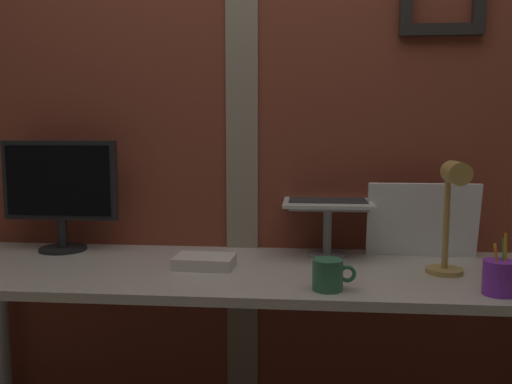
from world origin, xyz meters
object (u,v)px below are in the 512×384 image
object	(u,v)px
desk_lamp	(451,206)
pen_cup	(499,277)
whiteboard_panel	(422,220)
monitor	(60,186)
coffee_mug	(328,275)
laptop	(327,189)

from	to	relation	value
desk_lamp	pen_cup	size ratio (longest dim) A/B	2.09
whiteboard_panel	pen_cup	world-z (taller)	whiteboard_panel
monitor	desk_lamp	world-z (taller)	monitor
desk_lamp	coffee_mug	bearing A→B (deg)	-156.42
monitor	coffee_mug	xyz separation A→B (m)	(1.01, -0.42, -0.21)
laptop	pen_cup	xyz separation A→B (m)	(0.47, -0.49, -0.19)
laptop	coffee_mug	xyz separation A→B (m)	(-0.01, -0.49, -0.20)
monitor	whiteboard_panel	xyz separation A→B (m)	(1.37, 0.02, -0.11)
laptop	coffee_mug	bearing A→B (deg)	-91.45
whiteboard_panel	pen_cup	distance (m)	0.47
whiteboard_panel	desk_lamp	xyz separation A→B (m)	(0.03, -0.28, 0.09)
pen_cup	coffee_mug	world-z (taller)	pen_cup
laptop	whiteboard_panel	size ratio (longest dim) A/B	0.81
pen_cup	coffee_mug	xyz separation A→B (m)	(-0.48, 0.00, -0.01)
whiteboard_panel	coffee_mug	bearing A→B (deg)	-128.83
monitor	desk_lamp	xyz separation A→B (m)	(1.40, -0.25, -0.02)
coffee_mug	monitor	bearing A→B (deg)	157.24
whiteboard_panel	pen_cup	xyz separation A→B (m)	(0.12, -0.45, -0.09)
monitor	coffee_mug	distance (m)	1.12
whiteboard_panel	pen_cup	size ratio (longest dim) A/B	2.26
whiteboard_panel	coffee_mug	distance (m)	0.58
monitor	laptop	bearing A→B (deg)	3.53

